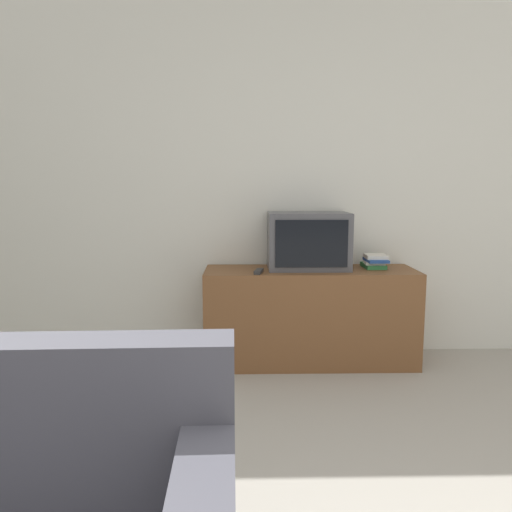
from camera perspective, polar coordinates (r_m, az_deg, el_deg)
The scene contains 5 objects.
wall_back at distance 3.81m, azimuth 3.51°, elevation 8.32°, with size 9.00×0.06×2.60m.
tv_stand at distance 3.66m, azimuth 6.16°, elevation -6.85°, with size 1.51×0.48×0.69m.
television at distance 3.60m, azimuth 5.98°, elevation 1.76°, with size 0.58×0.39×0.40m.
book_stack at distance 3.73m, azimuth 13.41°, elevation -0.62°, with size 0.17×0.24×0.10m.
remote_on_stand at distance 3.42m, azimuth 0.31°, elevation -1.77°, with size 0.07×0.15×0.02m.
Camera 1 is at (-0.31, -0.76, 1.28)m, focal length 35.00 mm.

